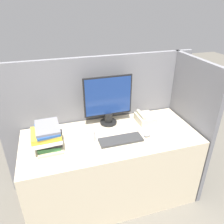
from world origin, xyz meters
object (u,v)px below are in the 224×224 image
Objects in this scene: monitor at (108,101)px; book_stack at (48,137)px; keyboard at (121,140)px; mouse at (147,135)px; desk_telephone at (145,118)px; coffee_cup at (91,136)px.

book_stack is (-0.61, -0.24, -0.14)m from monitor.
mouse is at bearing -1.80° from keyboard.
monitor reaches higher than book_stack.
keyboard is 1.91× the size of desk_telephone.
book_stack is at bearing -158.06° from monitor.
keyboard is at bearing 178.20° from mouse.
book_stack is at bearing 176.48° from coffee_cup.
monitor is 1.68× the size of book_stack.
book_stack is at bearing 173.55° from mouse.
keyboard is at bearing -15.04° from coffee_cup.
mouse is (0.28, -0.34, -0.23)m from monitor.
mouse is (0.26, -0.01, 0.00)m from keyboard.
keyboard is at bearing -8.32° from book_stack.
monitor is 0.40m from coffee_cup.
keyboard is at bearing -144.30° from desk_telephone.
desk_telephone is (0.09, 0.26, 0.03)m from mouse.
desk_telephone is (0.35, 0.25, 0.03)m from keyboard.
book_stack is (-0.88, 0.10, 0.09)m from mouse.
coffee_cup is (-0.24, -0.27, -0.19)m from monitor.
desk_telephone is (0.61, 0.18, -0.02)m from coffee_cup.
desk_telephone reaches higher than keyboard.
desk_telephone is at bearing 16.75° from coffee_cup.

